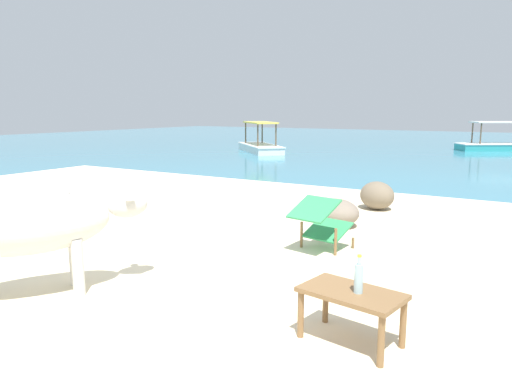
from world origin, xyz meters
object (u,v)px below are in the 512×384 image
at_px(cow, 32,224).
at_px(deck_chair_far, 321,221).
at_px(low_bench_table, 351,299).
at_px(bottle, 359,278).
at_px(boat_white, 260,146).
at_px(boat_teal, 499,144).

bearing_deg(cow, deck_chair_far, 1.33).
relative_size(low_bench_table, deck_chair_far, 0.96).
bearing_deg(bottle, boat_white, 122.98).
bearing_deg(boat_white, boat_teal, 79.53).
height_order(low_bench_table, boat_white, boat_white).
bearing_deg(boat_teal, bottle, -121.48).
relative_size(cow, low_bench_table, 2.21).
relative_size(bottle, boat_white, 0.09).
distance_m(low_bench_table, bottle, 0.20).
bearing_deg(bottle, low_bench_table, 166.38).
distance_m(bottle, deck_chair_far, 2.48).
distance_m(boat_white, boat_teal, 10.74).
bearing_deg(low_bench_table, boat_white, 132.54).
height_order(cow, boat_white, boat_white).
xyz_separation_m(bottle, boat_white, (-9.39, 14.46, -0.28)).
distance_m(deck_chair_far, boat_teal, 18.48).
distance_m(low_bench_table, boat_teal, 20.62).
relative_size(cow, bottle, 6.14).
height_order(boat_white, boat_teal, same).
height_order(cow, bottle, cow).
height_order(bottle, deck_chair_far, bottle).
xyz_separation_m(bottle, deck_chair_far, (-1.23, 2.15, -0.15)).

